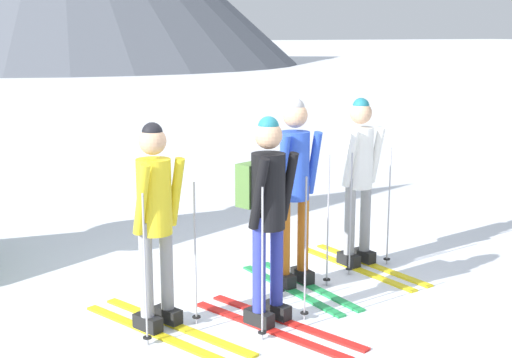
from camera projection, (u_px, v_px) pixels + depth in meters
name	position (u px, v px, depth m)	size (l,w,h in m)	color
ground_plane	(263.00, 308.00, 6.27)	(400.00, 400.00, 0.00)	white
skier_in_yellow	(156.00, 219.00, 5.65)	(0.97, 1.73, 1.72)	yellow
skier_in_black	(267.00, 209.00, 5.74)	(0.89, 1.66, 1.76)	red
skier_in_blue	(295.00, 184.00, 6.62)	(0.61, 1.58, 1.82)	green
skier_in_white	(360.00, 175.00, 7.23)	(0.60, 1.67, 1.77)	yellow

